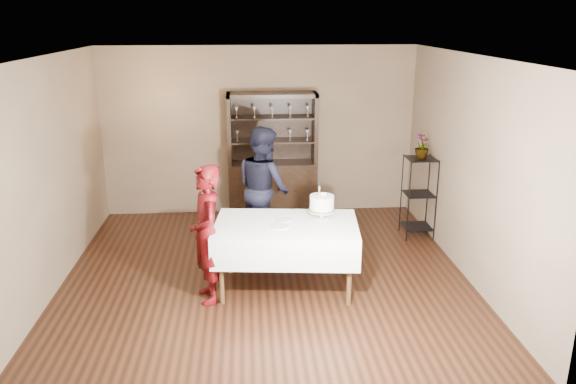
% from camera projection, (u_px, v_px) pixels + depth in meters
% --- Properties ---
extents(floor, '(5.00, 5.00, 0.00)m').
position_uv_depth(floor, '(266.00, 276.00, 7.06)').
color(floor, black).
rests_on(floor, ground).
extents(ceiling, '(5.00, 5.00, 0.00)m').
position_uv_depth(ceiling, '(263.00, 56.00, 6.25)').
color(ceiling, white).
rests_on(ceiling, back_wall).
extents(back_wall, '(5.00, 0.02, 2.70)m').
position_uv_depth(back_wall, '(259.00, 131.00, 9.04)').
color(back_wall, brown).
rests_on(back_wall, floor).
extents(wall_left, '(0.02, 5.00, 2.70)m').
position_uv_depth(wall_left, '(48.00, 177.00, 6.48)').
color(wall_left, brown).
rests_on(wall_left, floor).
extents(wall_right, '(0.02, 5.00, 2.70)m').
position_uv_depth(wall_right, '(469.00, 169.00, 6.84)').
color(wall_right, brown).
rests_on(wall_right, floor).
extents(china_hutch, '(1.40, 0.48, 2.00)m').
position_uv_depth(china_hutch, '(273.00, 176.00, 9.02)').
color(china_hutch, black).
rests_on(china_hutch, floor).
extents(plant_etagere, '(0.42, 0.42, 1.20)m').
position_uv_depth(plant_etagere, '(419.00, 194.00, 8.17)').
color(plant_etagere, black).
rests_on(plant_etagere, floor).
extents(cake_table, '(1.75, 1.18, 0.83)m').
position_uv_depth(cake_table, '(286.00, 239.00, 6.57)').
color(cake_table, white).
rests_on(cake_table, floor).
extents(woman, '(0.52, 0.66, 1.60)m').
position_uv_depth(woman, '(207.00, 234.00, 6.26)').
color(woman, '#380507').
rests_on(woman, floor).
extents(man, '(0.98, 1.05, 1.72)m').
position_uv_depth(man, '(264.00, 188.00, 7.74)').
color(man, black).
rests_on(man, floor).
extents(cake, '(0.32, 0.32, 0.44)m').
position_uv_depth(cake, '(322.00, 204.00, 6.62)').
color(cake, beige).
rests_on(cake, cake_table).
extents(plate_near, '(0.27, 0.27, 0.01)m').
position_uv_depth(plate_near, '(280.00, 226.00, 6.40)').
color(plate_near, beige).
rests_on(plate_near, cake_table).
extents(plate_far, '(0.21, 0.21, 0.01)m').
position_uv_depth(plate_far, '(284.00, 220.00, 6.59)').
color(plate_far, beige).
rests_on(plate_far, cake_table).
extents(potted_plant, '(0.27, 0.27, 0.35)m').
position_uv_depth(potted_plant, '(422.00, 146.00, 7.96)').
color(potted_plant, '#406530').
rests_on(potted_plant, plant_etagere).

